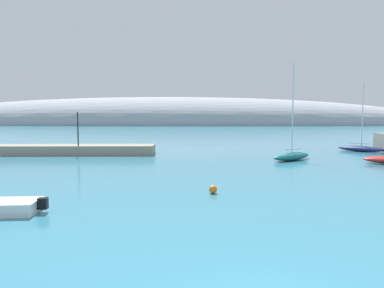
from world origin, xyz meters
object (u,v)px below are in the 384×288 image
(sailboat_teal_mid_mooring, at_px, (292,155))
(mooring_buoy_orange, at_px, (213,189))
(harbor_lamp_post, at_px, (78,124))
(sailboat_navy_outer_mooring, at_px, (361,148))

(sailboat_teal_mid_mooring, distance_m, mooring_buoy_orange, 19.44)
(sailboat_teal_mid_mooring, bearing_deg, harbor_lamp_post, -49.59)
(sailboat_teal_mid_mooring, xyz_separation_m, sailboat_navy_outer_mooring, (12.44, 10.18, -0.06))
(sailboat_navy_outer_mooring, height_order, harbor_lamp_post, sailboat_navy_outer_mooring)
(sailboat_teal_mid_mooring, bearing_deg, sailboat_navy_outer_mooring, 179.56)
(sailboat_teal_mid_mooring, relative_size, sailboat_navy_outer_mooring, 1.11)
(mooring_buoy_orange, distance_m, harbor_lamp_post, 27.24)
(sailboat_teal_mid_mooring, height_order, sailboat_navy_outer_mooring, sailboat_teal_mid_mooring)
(sailboat_navy_outer_mooring, bearing_deg, mooring_buoy_orange, -84.57)
(sailboat_teal_mid_mooring, relative_size, harbor_lamp_post, 2.36)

